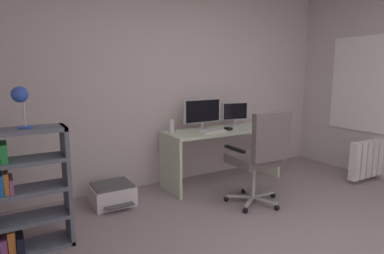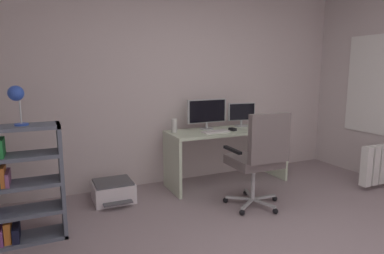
% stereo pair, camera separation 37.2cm
% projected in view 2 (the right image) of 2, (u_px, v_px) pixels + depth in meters
% --- Properties ---
extents(wall_back, '(4.96, 0.10, 2.61)m').
position_uv_depth(wall_back, '(177.00, 84.00, 4.38)').
color(wall_back, beige).
rests_on(wall_back, ground).
extents(desk, '(1.58, 0.57, 0.72)m').
position_uv_depth(desk, '(227.00, 143.00, 4.31)').
color(desk, beige).
rests_on(desk, ground).
extents(monitor_main, '(0.55, 0.18, 0.39)m').
position_uv_depth(monitor_main, '(207.00, 112.00, 4.28)').
color(monitor_main, '#B2B5B7').
rests_on(monitor_main, desk).
extents(monitor_secondary, '(0.39, 0.18, 0.32)m').
position_uv_depth(monitor_secondary, '(242.00, 113.00, 4.50)').
color(monitor_secondary, '#B2B5B7').
rests_on(monitor_secondary, desk).
extents(keyboard, '(0.35, 0.15, 0.02)m').
position_uv_depth(keyboard, '(216.00, 132.00, 4.07)').
color(keyboard, silver).
rests_on(keyboard, desk).
extents(computer_mouse, '(0.07, 0.10, 0.03)m').
position_uv_depth(computer_mouse, '(233.00, 129.00, 4.20)').
color(computer_mouse, black).
rests_on(computer_mouse, desk).
extents(desktop_speaker, '(0.07, 0.07, 0.17)m').
position_uv_depth(desktop_speaker, '(174.00, 126.00, 4.06)').
color(desktop_speaker, silver).
rests_on(desktop_speaker, desk).
extents(office_chair, '(0.62, 0.63, 1.06)m').
position_uv_depth(office_chair, '(259.00, 155.00, 3.48)').
color(office_chair, '#B7BABC').
rests_on(office_chair, ground).
extents(bookshelf, '(0.82, 0.29, 1.02)m').
position_uv_depth(bookshelf, '(1.00, 189.00, 2.77)').
color(bookshelf, slate).
rests_on(bookshelf, ground).
extents(desk_lamp, '(0.14, 0.13, 0.33)m').
position_uv_depth(desk_lamp, '(16.00, 96.00, 2.71)').
color(desk_lamp, blue).
rests_on(desk_lamp, bookshelf).
extents(printer, '(0.45, 0.49, 0.24)m').
position_uv_depth(printer, '(113.00, 191.00, 3.78)').
color(printer, white).
rests_on(printer, ground).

